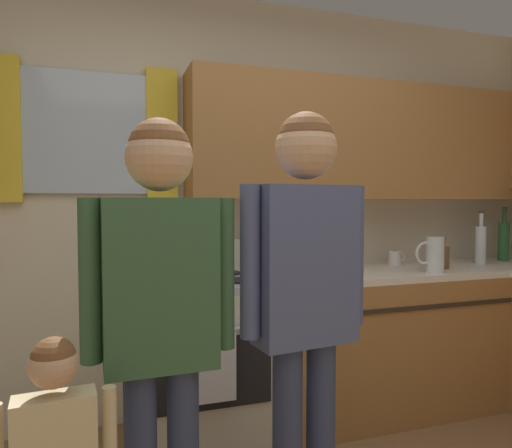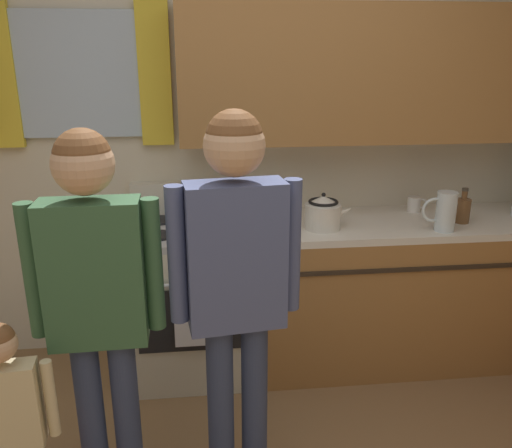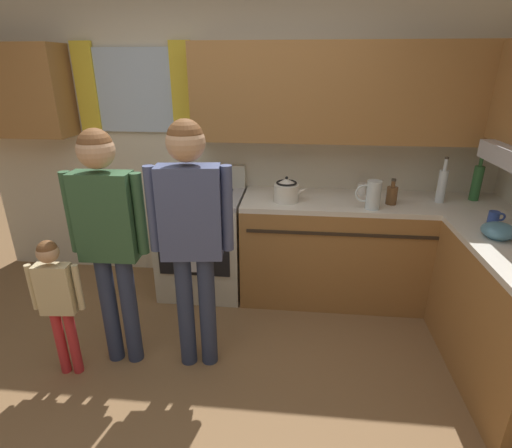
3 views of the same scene
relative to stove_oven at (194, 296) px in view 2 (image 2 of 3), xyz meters
The scene contains 10 objects.
back_wall_unit 1.09m from the stove_oven, 41.85° to the left, with size 4.60×0.42×2.60m.
kitchen_counter_run 1.76m from the stove_oven, 11.78° to the right, with size 2.13×1.90×0.90m.
stove_oven is the anchor object (origin of this frame).
bottle_squat_brown 1.65m from the stove_oven, ahead, with size 0.08×0.08×0.21m.
mug_ceramic_white 1.47m from the stove_oven, ahead, with size 0.13×0.08×0.09m.
stovetop_kettle 0.91m from the stove_oven, ahead, with size 0.27×0.20×0.21m.
water_pitcher 1.51m from the stove_oven, ahead, with size 0.19×0.11×0.22m.
adult_holding_child 1.19m from the stove_oven, 108.52° to the right, with size 0.50×0.22×1.60m.
adult_in_plaid 1.15m from the stove_oven, 79.34° to the right, with size 0.51×0.22×1.65m.
small_child 1.34m from the stove_oven, 118.77° to the right, with size 0.32×0.13×0.96m.
Camera 2 is at (-0.15, -1.28, 1.83)m, focal length 36.57 mm.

